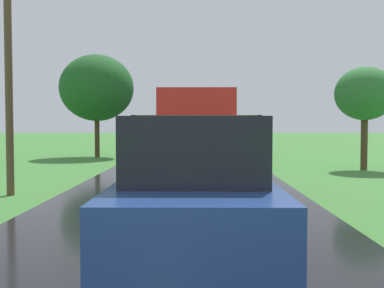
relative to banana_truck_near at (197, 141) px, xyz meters
The scene contains 6 objects.
banana_truck_near is the anchor object (origin of this frame).
banana_truck_far 13.87m from the banana_truck_near, 89.03° to the left, with size 2.38×5.81×2.80m.
utility_pole_roadside 5.75m from the banana_truck_near, behind, with size 1.98×0.20×7.86m.
roadside_tree_near_left 16.04m from the banana_truck_near, 111.44° to the left, with size 4.25×4.25×5.93m.
roadside_tree_mid_right 10.45m from the banana_truck_near, 46.91° to the left, with size 2.48×2.48×4.32m.
following_car 6.43m from the banana_truck_near, 90.20° to the right, with size 1.74×4.10×1.92m.
Camera 1 is at (0.41, -1.74, 1.92)m, focal length 42.95 mm.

